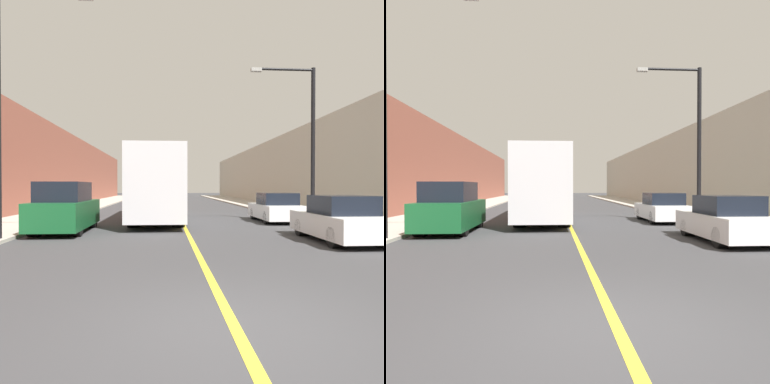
# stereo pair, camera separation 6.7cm
# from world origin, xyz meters

# --- Properties ---
(ground_plane) EXTENTS (200.00, 200.00, 0.00)m
(ground_plane) POSITION_xyz_m (0.00, 0.00, 0.00)
(ground_plane) COLOR #38383A
(sidewalk_left) EXTENTS (3.70, 72.00, 0.11)m
(sidewalk_left) POSITION_xyz_m (-7.79, 30.00, 0.06)
(sidewalk_left) COLOR #B2AA9E
(sidewalk_left) RESTS_ON ground
(sidewalk_right) EXTENTS (3.70, 72.00, 0.11)m
(sidewalk_right) POSITION_xyz_m (7.79, 30.00, 0.06)
(sidewalk_right) COLOR #B2AA9E
(sidewalk_right) RESTS_ON ground
(building_row_left) EXTENTS (4.00, 72.00, 6.77)m
(building_row_left) POSITION_xyz_m (-11.64, 30.00, 3.39)
(building_row_left) COLOR brown
(building_row_left) RESTS_ON ground
(building_row_right) EXTENTS (4.00, 72.00, 6.45)m
(building_row_right) POSITION_xyz_m (11.64, 30.00, 3.23)
(building_row_right) COLOR #B7B2A3
(building_row_right) RESTS_ON ground
(road_center_line) EXTENTS (0.16, 72.00, 0.01)m
(road_center_line) POSITION_xyz_m (0.00, 30.00, 0.00)
(road_center_line) COLOR gold
(road_center_line) RESTS_ON ground
(bus) EXTENTS (2.49, 10.96, 3.54)m
(bus) POSITION_xyz_m (-1.25, 15.16, 1.89)
(bus) COLOR silver
(bus) RESTS_ON ground
(parked_suv_left) EXTENTS (1.85, 4.67, 1.97)m
(parked_suv_left) POSITION_xyz_m (-4.78, 10.36, 0.91)
(parked_suv_left) COLOR #145128
(parked_suv_left) RESTS_ON ground
(car_right_near) EXTENTS (1.80, 4.32, 1.50)m
(car_right_near) POSITION_xyz_m (4.82, 7.14, 0.68)
(car_right_near) COLOR silver
(car_right_near) RESTS_ON ground
(car_right_mid) EXTENTS (1.90, 4.32, 1.47)m
(car_right_mid) POSITION_xyz_m (4.80, 14.01, 0.66)
(car_right_mid) COLOR silver
(car_right_mid) RESTS_ON ground
(street_lamp_left) EXTENTS (3.14, 0.24, 8.02)m
(street_lamp_left) POSITION_xyz_m (-5.95, 7.83, 4.73)
(street_lamp_left) COLOR black
(street_lamp_left) RESTS_ON sidewalk_left
(street_lamp_right) EXTENTS (3.14, 0.24, 7.36)m
(street_lamp_right) POSITION_xyz_m (5.93, 12.85, 4.39)
(street_lamp_right) COLOR black
(street_lamp_right) RESTS_ON sidewalk_right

